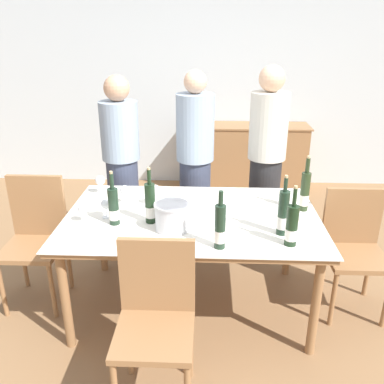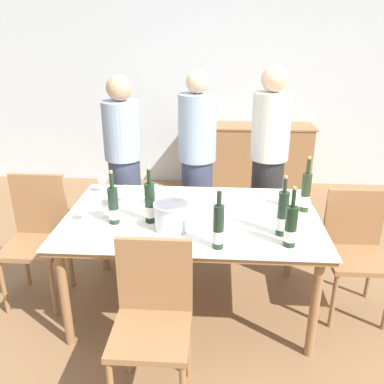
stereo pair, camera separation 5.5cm
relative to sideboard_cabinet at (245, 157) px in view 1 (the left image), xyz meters
The scene contains 23 objects.
ground_plane 2.59m from the sideboard_cabinet, 103.12° to the right, with size 12.00×12.00×0.00m, color olive.
back_wall 1.17m from the sideboard_cabinet, 153.46° to the left, with size 8.00×0.10×2.80m.
sideboard_cabinet is the anchor object (origin of this frame).
dining_table 2.57m from the sideboard_cabinet, 103.12° to the right, with size 1.78×1.12×0.76m.
ice_bucket 2.82m from the sideboard_cabinet, 104.55° to the right, with size 0.23×0.23×0.18m.
wine_bottle_0 2.91m from the sideboard_cabinet, 89.33° to the right, with size 0.07×0.07×0.38m.
wine_bottle_1 2.78m from the sideboard_cabinet, 89.94° to the right, with size 0.07×0.07×0.40m.
wine_bottle_2 2.99m from the sideboard_cabinet, 97.71° to the right, with size 0.07×0.07×0.37m.
wine_bottle_3 2.41m from the sideboard_cabinet, 84.70° to the right, with size 0.07×0.07×0.41m.
wine_bottle_4 2.89m from the sideboard_cabinet, 112.56° to the right, with size 0.07×0.07×0.37m.
wine_bottle_5 2.78m from the sideboard_cabinet, 108.21° to the right, with size 0.07×0.07×0.39m.
wine_glass_0 2.55m from the sideboard_cabinet, 106.95° to the right, with size 0.07×0.07×0.13m.
wine_glass_1 2.96m from the sideboard_cabinet, 116.49° to the right, with size 0.07×0.07×0.13m.
wine_glass_2 2.83m from the sideboard_cabinet, 114.78° to the right, with size 0.07×0.07×0.14m.
wine_glass_3 2.52m from the sideboard_cabinet, 122.11° to the right, with size 0.08×0.08×0.15m.
wine_glass_4 2.58m from the sideboard_cabinet, 115.36° to the right, with size 0.07×0.07×0.14m.
wine_glass_5 2.51m from the sideboard_cabinet, 110.41° to the right, with size 0.09×0.09×0.16m.
chair_right_end 2.48m from the sideboard_cabinet, 75.94° to the right, with size 0.42×0.42×0.91m.
chair_near_front 3.37m from the sideboard_cabinet, 102.79° to the right, with size 0.42×0.42×0.94m.
chair_left_end 2.98m from the sideboard_cabinet, 126.29° to the right, with size 0.42×0.42×0.97m.
person_host 2.11m from the sideboard_cabinet, 126.74° to the right, with size 0.33×0.33×1.63m.
person_guest_left 1.78m from the sideboard_cabinet, 109.95° to the right, with size 0.33×0.33×1.67m.
person_guest_right 1.68m from the sideboard_cabinet, 88.66° to the right, with size 0.33×0.33×1.71m.
Camera 1 is at (0.11, -2.58, 1.98)m, focal length 38.00 mm.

